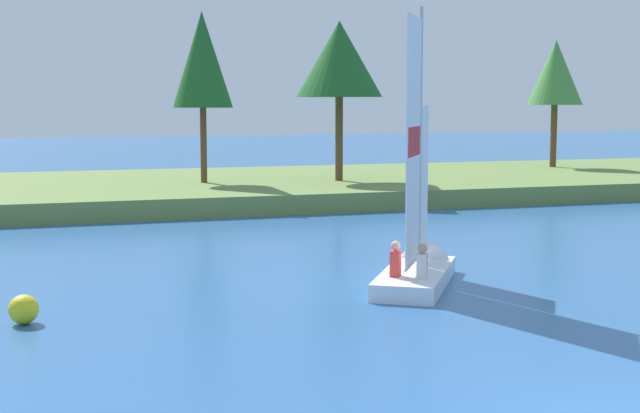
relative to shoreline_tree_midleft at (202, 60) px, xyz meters
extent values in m
cube|color=olive|center=(0.03, 1.10, -5.31)|extent=(80.00, 14.15, 0.73)
cylinder|color=brown|center=(0.00, 0.00, -3.42)|extent=(0.26, 0.26, 3.05)
cone|color=#1E5B23|center=(0.00, 0.00, 0.03)|extent=(2.43, 2.43, 3.86)
cylinder|color=brown|center=(5.55, -0.87, -3.20)|extent=(0.32, 0.32, 3.49)
cone|color=#1E5B23|center=(5.55, -0.87, 0.10)|extent=(3.57, 3.57, 3.12)
cylinder|color=brown|center=(18.60, 3.32, -3.37)|extent=(0.32, 0.32, 3.15)
cone|color=#47893D|center=(18.60, 3.32, -0.18)|extent=(2.76, 2.76, 3.25)
cube|color=white|center=(1.06, -18.50, -5.49)|extent=(3.17, 3.89, 0.36)
cone|color=white|center=(2.10, -16.91, -5.49)|extent=(1.50, 1.44, 1.17)
cylinder|color=#B7B7BC|center=(1.27, -18.18, -2.49)|extent=(0.08, 0.08, 5.63)
cube|color=white|center=(0.79, -18.91, -2.51)|extent=(0.98, 1.48, 5.09)
cube|color=red|center=(0.79, -18.91, -2.52)|extent=(0.89, 1.34, 0.61)
cube|color=white|center=(1.64, -17.62, -3.44)|extent=(0.64, 0.96, 3.33)
cylinder|color=#B7B7BC|center=(0.79, -18.91, -5.09)|extent=(1.01, 1.50, 0.06)
cube|color=silver|center=(0.77, -19.47, -5.05)|extent=(0.32, 0.34, 0.52)
sphere|color=tan|center=(0.77, -19.47, -4.68)|extent=(0.20, 0.20, 0.20)
cube|color=red|center=(0.34, -19.07, -5.04)|extent=(0.32, 0.34, 0.54)
sphere|color=tan|center=(0.34, -19.07, -4.66)|extent=(0.20, 0.20, 0.20)
sphere|color=yellow|center=(-7.00, -19.36, -5.40)|extent=(0.54, 0.54, 0.54)
camera|label=1|loc=(-6.83, -35.78, -1.74)|focal=49.77mm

